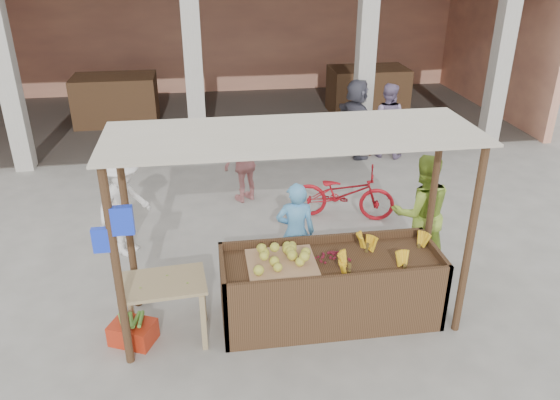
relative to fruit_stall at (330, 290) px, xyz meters
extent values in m
plane|color=slate|center=(-0.50, 0.00, -0.40)|extent=(60.00, 60.00, 0.00)
cube|color=#EFA47D|center=(-0.50, 11.40, 1.60)|extent=(14.00, 0.20, 4.00)
cube|color=#EFA47D|center=(6.40, 8.50, 1.60)|extent=(0.20, 6.00, 4.00)
cube|color=beige|center=(-5.00, 5.65, 1.60)|extent=(0.35, 0.35, 4.00)
cube|color=beige|center=(-1.50, 5.65, 1.60)|extent=(0.35, 0.35, 4.00)
cube|color=beige|center=(2.00, 5.65, 1.60)|extent=(0.35, 0.35, 4.00)
cube|color=beige|center=(5.00, 5.65, 1.60)|extent=(0.35, 0.35, 4.00)
cube|color=#503520|center=(-3.50, 8.50, 0.20)|extent=(2.00, 1.20, 1.20)
cube|color=#503520|center=(3.00, 8.50, 0.20)|extent=(2.00, 1.20, 1.20)
cube|color=#503520|center=(0.00, 0.00, 0.00)|extent=(2.60, 0.95, 0.80)
cylinder|color=#503520|center=(-2.35, -0.45, 0.78)|extent=(0.09, 0.09, 2.35)
cylinder|color=#503520|center=(1.45, -0.45, 0.78)|extent=(0.09, 0.09, 2.35)
cylinder|color=#503520|center=(-2.35, 0.60, 0.78)|extent=(0.09, 0.09, 2.35)
cylinder|color=#503520|center=(1.45, 0.60, 0.78)|extent=(0.09, 0.09, 2.35)
cube|color=beige|center=(-0.45, 0.08, 1.97)|extent=(4.00, 1.35, 0.03)
cube|color=blue|center=(-2.23, -0.45, 1.35)|extent=(0.22, 0.08, 0.30)
cube|color=blue|center=(-2.45, -0.45, 1.15)|extent=(0.18, 0.07, 0.26)
cube|color=#AC7E58|center=(-0.59, -0.02, 0.43)|extent=(0.80, 0.69, 0.06)
ellipsoid|color=gold|center=(-0.59, -0.02, 0.53)|extent=(0.68, 0.59, 0.15)
ellipsoid|color=maroon|center=(0.02, 0.00, 0.47)|extent=(0.42, 0.35, 0.14)
cube|color=tan|center=(-1.95, -0.10, 0.35)|extent=(1.00, 0.71, 0.04)
cube|color=tan|center=(-2.38, -0.36, -0.03)|extent=(0.06, 0.06, 0.73)
cube|color=tan|center=(-1.52, -0.36, -0.03)|extent=(0.06, 0.06, 0.73)
cube|color=tan|center=(-2.38, 0.17, -0.03)|extent=(0.06, 0.06, 0.73)
cube|color=tan|center=(-1.52, 0.17, -0.03)|extent=(0.06, 0.06, 0.73)
cube|color=#B62B13|center=(-2.34, -0.12, -0.27)|extent=(0.59, 0.52, 0.25)
ellipsoid|color=maroon|center=(2.14, 5.33, -0.13)|extent=(0.39, 0.39, 0.54)
ellipsoid|color=maroon|center=(2.46, 5.38, -0.13)|extent=(0.39, 0.39, 0.54)
ellipsoid|color=maroon|center=(2.31, 5.60, -0.13)|extent=(0.39, 0.39, 0.54)
ellipsoid|color=maroon|center=(1.97, 5.47, -0.13)|extent=(0.39, 0.39, 0.54)
imported|color=#5CABE8|center=(-0.27, 0.89, 0.36)|extent=(0.61, 0.47, 1.53)
imported|color=#8DAF34|center=(1.48, 0.97, 0.49)|extent=(0.89, 0.54, 1.79)
imported|color=#A6111A|center=(0.83, 2.59, 0.06)|extent=(1.10, 1.86, 0.92)
imported|color=white|center=(-2.60, 1.96, 0.43)|extent=(1.06, 1.17, 1.66)
imported|color=#D58988|center=(-0.70, 3.51, 0.36)|extent=(1.01, 0.83, 1.52)
imported|color=#4A4A58|center=(1.80, 5.36, 0.48)|extent=(1.20, 1.76, 1.76)
imported|color=gray|center=(2.44, 5.29, 0.46)|extent=(0.97, 0.83, 1.72)
camera|label=1|loc=(-1.39, -5.33, 3.82)|focal=35.00mm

